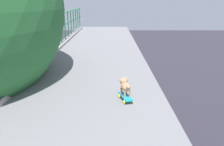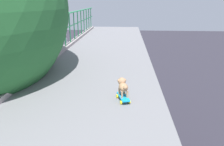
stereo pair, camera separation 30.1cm
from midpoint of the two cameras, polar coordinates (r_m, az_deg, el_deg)
city_bus at (r=32.25m, az=-19.59°, el=6.92°), size 2.66×10.24×3.57m
toy_skateboard at (r=4.08m, az=1.50°, el=-6.19°), size 0.28×0.45×0.09m
small_dog at (r=4.03m, az=1.38°, el=-3.18°), size 0.23×0.36×0.32m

